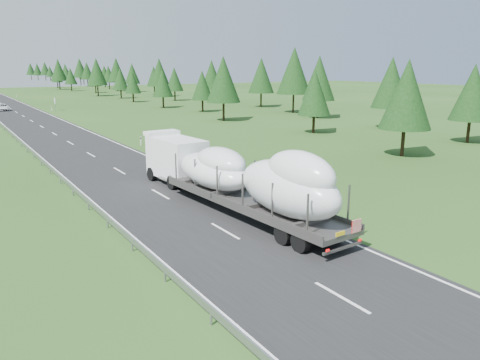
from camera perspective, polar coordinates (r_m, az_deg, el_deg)
ground at (r=25.94m, az=-1.84°, el=-6.27°), size 400.00×400.00×0.00m
road_surface at (r=121.97m, az=-26.77°, el=8.12°), size 10.00×400.00×0.02m
marker_posts at (r=177.22m, az=-26.64°, el=9.61°), size 0.13×350.08×1.00m
highway_sign at (r=103.13m, az=-21.65°, el=8.85°), size 0.08×0.90×2.60m
tree_line_right at (r=155.74m, az=-13.15°, el=12.62°), size 27.36×355.15×12.45m
boat_truck at (r=29.00m, az=-0.85°, el=0.82°), size 3.84×20.71×4.71m
distant_van at (r=107.80m, az=-26.95°, el=7.91°), size 2.34×4.97×1.37m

